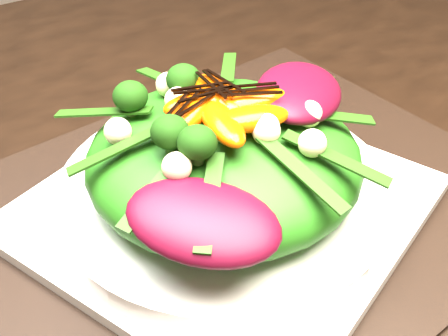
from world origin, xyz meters
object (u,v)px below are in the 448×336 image
plate_base (224,206)px  dining_table (257,147)px  lettuce_mound (224,158)px  orange_segment (175,101)px  placemat (224,213)px  salad_bowl (224,192)px

plate_base → dining_table: bearing=42.3°
lettuce_mound → orange_segment: (-0.02, 0.03, 0.04)m
dining_table → placemat: dining_table is taller
plate_base → salad_bowl: 0.02m
salad_bowl → orange_segment: bearing=122.8°
dining_table → lettuce_mound: bearing=-137.7°
orange_segment → salad_bowl: bearing=-57.2°
salad_bowl → orange_segment: size_ratio=4.39×
plate_base → lettuce_mound: (-0.00, 0.00, 0.05)m
dining_table → placemat: bearing=-137.7°
placemat → lettuce_mound: (0.00, -0.00, 0.06)m
dining_table → placemat: 0.13m
plate_base → lettuce_mound: size_ratio=1.32×
dining_table → salad_bowl: 0.14m
plate_base → lettuce_mound: 0.05m
dining_table → salad_bowl: (-0.09, -0.09, 0.04)m
lettuce_mound → salad_bowl: bearing=90.0°
dining_table → orange_segment: (-0.12, -0.05, 0.12)m
dining_table → salad_bowl: dining_table is taller
plate_base → orange_segment: (-0.02, 0.03, 0.09)m
lettuce_mound → orange_segment: size_ratio=3.50×
lettuce_mound → dining_table: bearing=42.3°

